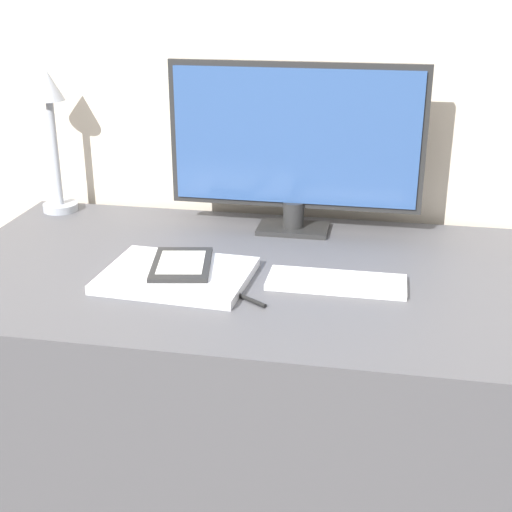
% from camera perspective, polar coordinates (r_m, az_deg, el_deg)
% --- Properties ---
extents(wall_back, '(3.60, 0.05, 2.40)m').
position_cam_1_polar(wall_back, '(1.88, 3.51, 17.75)').
color(wall_back, beige).
rests_on(wall_back, ground_plane).
extents(desk, '(1.45, 0.77, 0.72)m').
position_cam_1_polar(desk, '(1.74, 0.96, -12.17)').
color(desk, '#4C4C51').
rests_on(desk, ground_plane).
extents(monitor, '(0.62, 0.11, 0.42)m').
position_cam_1_polar(monitor, '(1.75, 3.15, 8.95)').
color(monitor, '#262626').
rests_on(monitor, desk).
extents(keyboard, '(0.29, 0.11, 0.01)m').
position_cam_1_polar(keyboard, '(1.51, 6.45, -2.08)').
color(keyboard, silver).
rests_on(keyboard, desk).
extents(laptop, '(0.32, 0.26, 0.02)m').
position_cam_1_polar(laptop, '(1.53, -6.35, -1.55)').
color(laptop, silver).
rests_on(laptop, desk).
extents(ereader, '(0.16, 0.20, 0.01)m').
position_cam_1_polar(ereader, '(1.55, -5.98, -0.65)').
color(ereader, black).
rests_on(ereader, laptop).
extents(desk_lamp, '(0.09, 0.09, 0.38)m').
position_cam_1_polar(desk_lamp, '(1.98, -16.05, 10.34)').
color(desk_lamp, '#999EA8').
rests_on(desk_lamp, desk).
extents(pen, '(0.13, 0.09, 0.01)m').
position_cam_1_polar(pen, '(1.44, -1.37, -3.14)').
color(pen, black).
rests_on(pen, desk).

